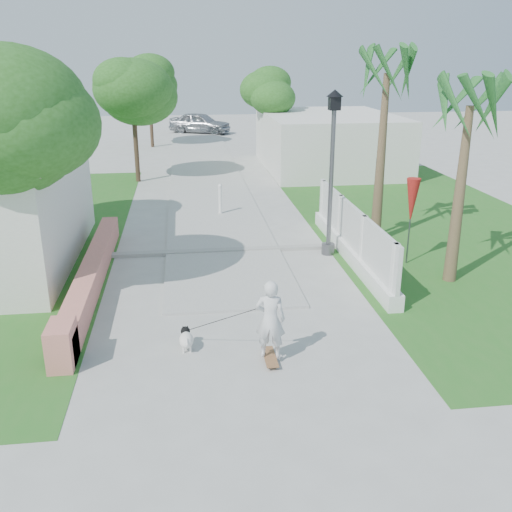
{
  "coord_description": "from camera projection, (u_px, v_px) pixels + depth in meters",
  "views": [
    {
      "loc": [
        -1.02,
        -9.19,
        5.28
      ],
      "look_at": [
        0.48,
        2.51,
        1.1
      ],
      "focal_mm": 40.0,
      "sensor_mm": 36.0,
      "label": 1
    }
  ],
  "objects": [
    {
      "name": "tree_path_left",
      "position": [
        133.0,
        91.0,
        23.78
      ],
      "size": [
        3.4,
        3.4,
        5.23
      ],
      "color": "#4C3826",
      "rests_on": "ground"
    },
    {
      "name": "path_strip",
      "position": [
        203.0,
        163.0,
        29.16
      ],
      "size": [
        3.2,
        36.0,
        0.06
      ],
      "primitive_type": "cube",
      "color": "#B7B7B2",
      "rests_on": "ground"
    },
    {
      "name": "parked_car",
      "position": [
        200.0,
        123.0,
        40.01
      ],
      "size": [
        4.61,
        3.36,
        1.46
      ],
      "primitive_type": "imported",
      "rotation": [
        0.0,
        0.0,
        1.14
      ],
      "color": "#9EA1A5",
      "rests_on": "ground"
    },
    {
      "name": "grass_right",
      "position": [
        430.0,
        224.0,
        18.8
      ],
      "size": [
        8.0,
        20.0,
        0.01
      ],
      "primitive_type": "cube",
      "color": "#286C22",
      "rests_on": "ground"
    },
    {
      "name": "tree_left_near",
      "position": [
        8.0,
        131.0,
        11.45
      ],
      "size": [
        3.6,
        3.6,
        5.28
      ],
      "color": "#4C3826",
      "rests_on": "ground"
    },
    {
      "name": "lattice_fence",
      "position": [
        351.0,
        240.0,
        15.38
      ],
      "size": [
        0.35,
        7.0,
        1.5
      ],
      "color": "white",
      "rests_on": "ground"
    },
    {
      "name": "curb",
      "position": [
        223.0,
        251.0,
        16.07
      ],
      "size": [
        6.5,
        0.25,
        0.1
      ],
      "primitive_type": "cube",
      "color": "#999993",
      "rests_on": "ground"
    },
    {
      "name": "ground",
      "position": [
        247.0,
        359.0,
        10.48
      ],
      "size": [
        90.0,
        90.0,
        0.0
      ],
      "primitive_type": "plane",
      "color": "#B7B7B2",
      "rests_on": "ground"
    },
    {
      "name": "dog",
      "position": [
        186.0,
        339.0,
        10.74
      ],
      "size": [
        0.29,
        0.6,
        0.41
      ],
      "rotation": [
        0.0,
        0.0,
        0.06
      ],
      "color": "white",
      "rests_on": "ground"
    },
    {
      "name": "palm_far",
      "position": [
        386.0,
        85.0,
        15.61
      ],
      "size": [
        1.8,
        1.8,
        5.3
      ],
      "color": "brown",
      "rests_on": "ground"
    },
    {
      "name": "pink_wall",
      "position": [
        90.0,
        280.0,
        13.3
      ],
      "size": [
        0.45,
        8.2,
        0.8
      ],
      "color": "#E38674",
      "rests_on": "ground"
    },
    {
      "name": "tree_path_right",
      "position": [
        266.0,
        92.0,
        28.37
      ],
      "size": [
        3.0,
        3.0,
        4.79
      ],
      "color": "#4C3826",
      "rests_on": "ground"
    },
    {
      "name": "building_right",
      "position": [
        328.0,
        141.0,
        27.59
      ],
      "size": [
        6.0,
        8.0,
        2.6
      ],
      "primitive_type": "cube",
      "color": "silver",
      "rests_on": "ground"
    },
    {
      "name": "bollard",
      "position": [
        220.0,
        199.0,
        19.65
      ],
      "size": [
        0.14,
        0.14,
        1.09
      ],
      "color": "white",
      "rests_on": "ground"
    },
    {
      "name": "skateboarder",
      "position": [
        234.0,
        320.0,
        10.37
      ],
      "size": [
        1.81,
        1.21,
        1.58
      ],
      "rotation": [
        0.0,
        0.0,
        2.9
      ],
      "color": "#96613C",
      "rests_on": "ground"
    },
    {
      "name": "street_lamp",
      "position": [
        332.0,
        168.0,
        15.16
      ],
      "size": [
        0.44,
        0.44,
        4.44
      ],
      "color": "#59595E",
      "rests_on": "ground"
    },
    {
      "name": "tree_left_mid",
      "position": [
        27.0,
        119.0,
        16.58
      ],
      "size": [
        3.2,
        3.2,
        4.85
      ],
      "color": "#4C3826",
      "rests_on": "ground"
    },
    {
      "name": "tree_path_far",
      "position": [
        149.0,
        81.0,
        33.15
      ],
      "size": [
        3.2,
        3.2,
        5.17
      ],
      "color": "#4C3826",
      "rests_on": "ground"
    },
    {
      "name": "patio_umbrella",
      "position": [
        412.0,
        202.0,
        14.7
      ],
      "size": [
        0.36,
        0.36,
        2.3
      ],
      "color": "#59595E",
      "rests_on": "ground"
    },
    {
      "name": "palm_near",
      "position": [
        469.0,
        117.0,
        12.8
      ],
      "size": [
        1.8,
        1.8,
        4.7
      ],
      "color": "brown",
      "rests_on": "ground"
    }
  ]
}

